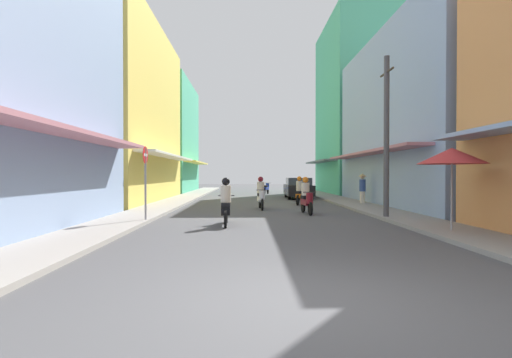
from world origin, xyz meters
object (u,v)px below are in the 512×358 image
object	(u,v)px
motorbike_maroon	(306,197)
parked_car	(298,188)
motorbike_blue	(266,188)
street_sign_no_entry	(145,173)
motorbike_black	(226,204)
vendor_umbrella	(452,156)
motorbike_white	(261,195)
motorbike_red	(291,189)
pedestrian_far	(362,187)
utility_pole	(386,136)
motorbike_orange	(300,192)

from	to	relation	value
motorbike_maroon	parked_car	size ratio (longest dim) A/B	0.44
motorbike_blue	street_sign_no_entry	world-z (taller)	street_sign_no_entry
motorbike_black	vendor_umbrella	world-z (taller)	vendor_umbrella
motorbike_maroon	motorbike_white	world-z (taller)	same
motorbike_red	pedestrian_far	world-z (taller)	pedestrian_far
motorbike_maroon	utility_pole	distance (m)	4.14
vendor_umbrella	motorbike_black	bearing A→B (deg)	162.59
motorbike_blue	pedestrian_far	bearing A→B (deg)	-67.93
utility_pole	motorbike_white	bearing A→B (deg)	136.75
motorbike_orange	pedestrian_far	bearing A→B (deg)	-11.76
motorbike_orange	parked_car	size ratio (longest dim) A/B	0.42
street_sign_no_entry	vendor_umbrella	bearing A→B (deg)	-16.25
motorbike_black	vendor_umbrella	bearing A→B (deg)	-17.41
utility_pole	street_sign_no_entry	xyz separation A→B (m)	(-8.67, -0.73, -1.38)
motorbike_maroon	motorbike_white	xyz separation A→B (m)	(-1.86, 2.13, 0.00)
motorbike_red	motorbike_orange	bearing A→B (deg)	-93.58
motorbike_orange	motorbike_black	bearing A→B (deg)	-113.42
motorbike_maroon	motorbike_red	bearing A→B (deg)	85.95
motorbike_orange	parked_car	xyz separation A→B (m)	(0.64, 5.25, 0.04)
motorbike_blue	motorbike_red	xyz separation A→B (m)	(1.88, -2.00, 0.00)
motorbike_blue	street_sign_no_entry	distance (m)	19.19
motorbike_white	pedestrian_far	distance (m)	5.96
motorbike_maroon	motorbike_white	bearing A→B (deg)	131.18
motorbike_white	parked_car	world-z (taller)	motorbike_white
motorbike_red	parked_car	size ratio (longest dim) A/B	0.44
motorbike_maroon	parked_car	bearing A→B (deg)	84.07
pedestrian_far	vendor_umbrella	bearing A→B (deg)	-93.11
motorbike_blue	vendor_umbrella	distance (m)	21.61
motorbike_red	pedestrian_far	size ratio (longest dim) A/B	1.04
utility_pole	motorbike_red	bearing A→B (deg)	96.07
vendor_umbrella	utility_pole	xyz separation A→B (m)	(-0.55, 3.42, 0.91)
pedestrian_far	utility_pole	xyz separation A→B (m)	(-1.08, -6.30, 2.13)
motorbike_blue	vendor_umbrella	bearing A→B (deg)	-79.02
motorbike_maroon	motorbike_orange	world-z (taller)	same
motorbike_orange	parked_car	distance (m)	5.29
parked_car	utility_pole	world-z (taller)	utility_pole
parked_car	vendor_umbrella	bearing A→B (deg)	-82.24
motorbike_white	parked_car	distance (m)	8.52
motorbike_maroon	motorbike_red	world-z (taller)	motorbike_maroon
parked_car	street_sign_no_entry	world-z (taller)	street_sign_no_entry
motorbike_black	street_sign_no_entry	distance (m)	3.07
motorbike_white	vendor_umbrella	distance (m)	9.29
motorbike_black	motorbike_red	world-z (taller)	motorbike_black
motorbike_blue	motorbike_white	bearing A→B (deg)	-94.01
motorbike_black	street_sign_no_entry	world-z (taller)	street_sign_no_entry
motorbike_red	street_sign_no_entry	bearing A→B (deg)	-113.05
parked_car	motorbike_blue	bearing A→B (deg)	109.75
motorbike_maroon	pedestrian_far	distance (m)	5.61
street_sign_no_entry	motorbike_blue	bearing A→B (deg)	74.49
motorbike_blue	motorbike_white	size ratio (longest dim) A/B	0.97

